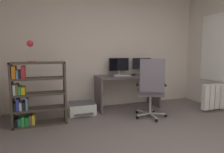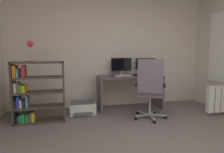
{
  "view_description": "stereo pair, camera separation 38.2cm",
  "coord_description": "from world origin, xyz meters",
  "px_view_note": "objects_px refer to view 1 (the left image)",
  "views": [
    {
      "loc": [
        -1.37,
        -1.61,
        1.23
      ],
      "look_at": [
        -0.12,
        1.97,
        0.77
      ],
      "focal_mm": 30.85,
      "sensor_mm": 36.0,
      "label": 1
    },
    {
      "loc": [
        -1.0,
        -1.72,
        1.23
      ],
      "look_at": [
        -0.12,
        1.97,
        0.77
      ],
      "focal_mm": 30.85,
      "sensor_mm": 36.0,
      "label": 2
    }
  ],
  "objects_px": {
    "keyboard": "(122,76)",
    "radiator": "(221,96)",
    "office_chair": "(151,87)",
    "desk_lamp": "(30,46)",
    "desk": "(127,84)",
    "computer_mouse": "(134,75)",
    "monitor_main": "(119,65)",
    "monitor_secondary": "(142,64)",
    "printer": "(82,108)",
    "bookshelf": "(34,95)"
  },
  "relations": [
    {
      "from": "office_chair",
      "to": "desk_lamp",
      "type": "bearing_deg",
      "value": 170.1
    },
    {
      "from": "desk",
      "to": "monitor_secondary",
      "type": "distance_m",
      "value": 0.62
    },
    {
      "from": "bookshelf",
      "to": "radiator",
      "type": "bearing_deg",
      "value": -6.27
    },
    {
      "from": "monitor_main",
      "to": "desk_lamp",
      "type": "distance_m",
      "value": 1.93
    },
    {
      "from": "desk_lamp",
      "to": "printer",
      "type": "relative_size",
      "value": 0.69
    },
    {
      "from": "radiator",
      "to": "monitor_secondary",
      "type": "bearing_deg",
      "value": 143.46
    },
    {
      "from": "bookshelf",
      "to": "desk_lamp",
      "type": "bearing_deg",
      "value": -177.78
    },
    {
      "from": "monitor_secondary",
      "to": "printer",
      "type": "bearing_deg",
      "value": -169.34
    },
    {
      "from": "desk",
      "to": "desk_lamp",
      "type": "distance_m",
      "value": 2.14
    },
    {
      "from": "desk",
      "to": "printer",
      "type": "height_order",
      "value": "desk"
    },
    {
      "from": "keyboard",
      "to": "desk_lamp",
      "type": "xyz_separation_m",
      "value": [
        -1.76,
        -0.37,
        0.59
      ]
    },
    {
      "from": "office_chair",
      "to": "radiator",
      "type": "distance_m",
      "value": 1.7
    },
    {
      "from": "monitor_main",
      "to": "computer_mouse",
      "type": "height_order",
      "value": "monitor_main"
    },
    {
      "from": "desk_lamp",
      "to": "computer_mouse",
      "type": "bearing_deg",
      "value": 10.72
    },
    {
      "from": "computer_mouse",
      "to": "bookshelf",
      "type": "height_order",
      "value": "bookshelf"
    },
    {
      "from": "computer_mouse",
      "to": "bookshelf",
      "type": "bearing_deg",
      "value": -164.04
    },
    {
      "from": "monitor_main",
      "to": "printer",
      "type": "height_order",
      "value": "monitor_main"
    },
    {
      "from": "computer_mouse",
      "to": "desk_lamp",
      "type": "height_order",
      "value": "desk_lamp"
    },
    {
      "from": "desk_lamp",
      "to": "printer",
      "type": "distance_m",
      "value": 1.54
    },
    {
      "from": "monitor_secondary",
      "to": "desk_lamp",
      "type": "xyz_separation_m",
      "value": [
        -2.36,
        -0.6,
        0.38
      ]
    },
    {
      "from": "desk_lamp",
      "to": "office_chair",
      "type": "bearing_deg",
      "value": -9.9
    },
    {
      "from": "keyboard",
      "to": "radiator",
      "type": "xyz_separation_m",
      "value": [
        1.97,
        -0.78,
        -0.43
      ]
    },
    {
      "from": "desk",
      "to": "keyboard",
      "type": "height_order",
      "value": "keyboard"
    },
    {
      "from": "desk_lamp",
      "to": "printer",
      "type": "height_order",
      "value": "desk_lamp"
    },
    {
      "from": "desk",
      "to": "monitor_main",
      "type": "distance_m",
      "value": 0.47
    },
    {
      "from": "desk",
      "to": "keyboard",
      "type": "distance_m",
      "value": 0.28
    },
    {
      "from": "office_chair",
      "to": "radiator",
      "type": "xyz_separation_m",
      "value": [
        1.67,
        -0.05,
        -0.29
      ]
    },
    {
      "from": "desk",
      "to": "radiator",
      "type": "relative_size",
      "value": 1.46
    },
    {
      "from": "monitor_main",
      "to": "bookshelf",
      "type": "xyz_separation_m",
      "value": [
        -1.77,
        -0.6,
        -0.44
      ]
    },
    {
      "from": "desk",
      "to": "printer",
      "type": "xyz_separation_m",
      "value": [
        -1.05,
        -0.12,
        -0.42
      ]
    },
    {
      "from": "printer",
      "to": "office_chair",
      "type": "bearing_deg",
      "value": -30.22
    },
    {
      "from": "monitor_main",
      "to": "desk_lamp",
      "type": "bearing_deg",
      "value": -161.34
    },
    {
      "from": "desk",
      "to": "printer",
      "type": "relative_size",
      "value": 2.68
    },
    {
      "from": "desk",
      "to": "monitor_main",
      "type": "bearing_deg",
      "value": 132.47
    },
    {
      "from": "desk_lamp",
      "to": "printer",
      "type": "xyz_separation_m",
      "value": [
        0.88,
        0.33,
        -1.22
      ]
    },
    {
      "from": "office_chair",
      "to": "desk_lamp",
      "type": "xyz_separation_m",
      "value": [
        -2.06,
        0.36,
        0.73
      ]
    },
    {
      "from": "computer_mouse",
      "to": "radiator",
      "type": "bearing_deg",
      "value": -20.26
    },
    {
      "from": "desk",
      "to": "bookshelf",
      "type": "distance_m",
      "value": 1.97
    },
    {
      "from": "bookshelf",
      "to": "office_chair",
      "type": "bearing_deg",
      "value": -9.98
    },
    {
      "from": "monitor_main",
      "to": "monitor_secondary",
      "type": "relative_size",
      "value": 1.05
    },
    {
      "from": "computer_mouse",
      "to": "bookshelf",
      "type": "xyz_separation_m",
      "value": [
        -2.04,
        -0.39,
        -0.24
      ]
    },
    {
      "from": "desk",
      "to": "radiator",
      "type": "bearing_deg",
      "value": -25.41
    },
    {
      "from": "office_chair",
      "to": "printer",
      "type": "relative_size",
      "value": 2.18
    },
    {
      "from": "bookshelf",
      "to": "desk_lamp",
      "type": "distance_m",
      "value": 0.82
    },
    {
      "from": "monitor_secondary",
      "to": "printer",
      "type": "height_order",
      "value": "monitor_secondary"
    },
    {
      "from": "computer_mouse",
      "to": "bookshelf",
      "type": "relative_size",
      "value": 0.09
    },
    {
      "from": "monitor_secondary",
      "to": "radiator",
      "type": "relative_size",
      "value": 0.47
    },
    {
      "from": "monitor_secondary",
      "to": "bookshelf",
      "type": "height_order",
      "value": "monitor_secondary"
    },
    {
      "from": "desk",
      "to": "bookshelf",
      "type": "relative_size",
      "value": 1.28
    },
    {
      "from": "keyboard",
      "to": "office_chair",
      "type": "bearing_deg",
      "value": -64.01
    }
  ]
}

